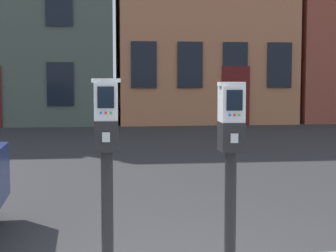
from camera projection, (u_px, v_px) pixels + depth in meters
parking_meter_near_kerb at (107, 142)px, 4.03m from camera, size 0.22×0.26×1.51m
parking_meter_twin_adjacent at (231, 143)px, 4.15m from camera, size 0.22×0.26×1.48m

